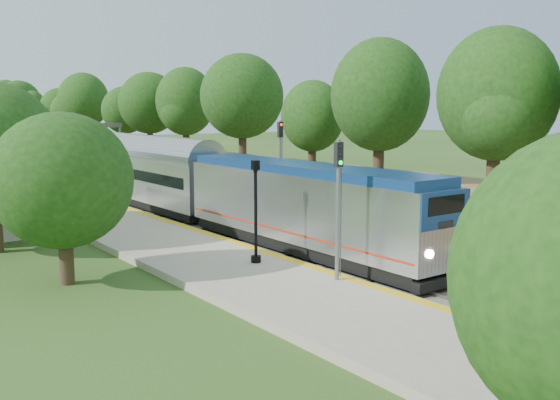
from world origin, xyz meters
TOP-DOWN VIEW (x-y plane):
  - ground at (0.00, 0.00)m, footprint 320.00×320.00m
  - trackbed at (2.00, 60.00)m, footprint 9.50×170.00m
  - platform at (-5.20, 16.00)m, footprint 6.40×68.00m
  - yellow_stripe at (-2.35, 16.00)m, footprint 0.55×68.00m
  - embankment at (10.35, 60.00)m, footprint 10.64×170.00m
  - signal_gantry at (2.47, 54.99)m, footprint 8.40×0.38m
  - trees_behind_platform at (-11.17, 20.67)m, footprint 7.82×53.32m
  - train at (0.00, 66.14)m, footprint 3.11×124.51m
  - lamppost_far at (-3.97, 13.02)m, footprint 0.49×0.49m
  - signal_platform at (-2.90, 8.36)m, footprint 0.36×0.28m
  - signal_farside at (6.20, 24.79)m, footprint 0.37×0.30m

SIDE VIEW (x-z plane):
  - ground at x=0.00m, z-range 0.00..0.00m
  - trackbed at x=2.00m, z-range -0.07..0.21m
  - platform at x=-5.20m, z-range 0.00..0.38m
  - yellow_stripe at x=-2.35m, z-range 0.38..0.39m
  - embankment at x=10.35m, z-range -3.89..7.80m
  - train at x=0.00m, z-range 0.05..4.62m
  - lamppost_far at x=-3.97m, z-range 0.12..5.06m
  - signal_platform at x=-2.90m, z-range 1.08..7.15m
  - signal_farside at x=6.20m, z-range 0.87..7.67m
  - trees_behind_platform at x=-11.17m, z-range 0.93..8.14m
  - signal_gantry at x=2.47m, z-range 1.72..7.92m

